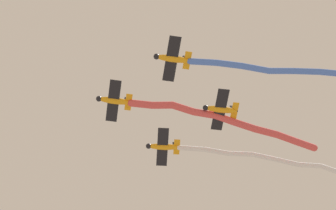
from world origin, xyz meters
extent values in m
ellipsoid|color=orange|center=(-10.69, 2.38, 73.19)|extent=(4.34, 1.83, 0.87)
sphere|color=black|center=(-12.67, 2.85, 73.19)|extent=(0.89, 0.89, 0.74)
ellipsoid|color=#232833|center=(-11.21, 2.50, 73.52)|extent=(1.17, 0.81, 0.46)
cube|color=black|center=(-10.84, 2.41, 73.08)|extent=(2.84, 6.36, 0.12)
cube|color=orange|center=(-8.96, 1.96, 73.27)|extent=(1.35, 2.54, 0.10)
cube|color=black|center=(-9.04, 1.98, 73.72)|extent=(0.97, 0.34, 1.20)
cylinder|color=#DB4C4C|center=(-7.32, 1.48, 73.05)|extent=(2.96, 1.70, 1.14)
cylinder|color=#DB4C4C|center=(-4.77, 0.65, 73.08)|extent=(2.87, 1.74, 1.21)
cylinder|color=#DB4C4C|center=(-2.11, 0.07, 73.00)|extent=(3.07, 1.23, 1.34)
cylinder|color=#DB4C4C|center=(0.79, -0.29, 72.91)|extent=(3.15, 1.34, 1.17)
cylinder|color=#DB4C4C|center=(3.55, -0.52, 72.95)|extent=(2.64, 0.98, 1.08)
cylinder|color=#DB4C4C|center=(6.29, -0.67, 72.70)|extent=(3.12, 1.19, 1.30)
cylinder|color=#DB4C4C|center=(9.24, -0.99, 72.40)|extent=(3.16, 1.31, 1.16)
cylinder|color=#DB4C4C|center=(12.19, -1.11, 72.38)|extent=(3.04, 1.09, 1.11)
cylinder|color=#DB4C4C|center=(15.02, -1.00, 72.50)|extent=(2.78, 0.99, 1.00)
sphere|color=#DB4C4C|center=(-8.62, 1.89, 73.14)|extent=(0.93, 0.93, 0.93)
sphere|color=#DB4C4C|center=(-6.01, 1.08, 72.96)|extent=(0.93, 0.93, 0.93)
sphere|color=#DB4C4C|center=(-3.53, 0.22, 73.21)|extent=(0.93, 0.93, 0.93)
sphere|color=#DB4C4C|center=(-0.69, -0.08, 72.80)|extent=(0.93, 0.93, 0.93)
sphere|color=#DB4C4C|center=(2.26, -0.50, 73.03)|extent=(0.93, 0.93, 0.93)
sphere|color=#DB4C4C|center=(4.83, -0.54, 72.88)|extent=(0.93, 0.93, 0.93)
sphere|color=#DB4C4C|center=(7.75, -0.80, 72.51)|extent=(0.93, 0.93, 0.93)
sphere|color=#DB4C4C|center=(10.72, -1.18, 72.29)|extent=(0.93, 0.93, 0.93)
sphere|color=#DB4C4C|center=(13.65, -1.03, 72.47)|extent=(0.93, 0.93, 0.93)
sphere|color=#DB4C4C|center=(16.39, -0.97, 72.54)|extent=(0.93, 0.93, 0.93)
ellipsoid|color=orange|center=(-6.10, -6.21, 72.79)|extent=(4.34, 1.82, 0.87)
sphere|color=black|center=(-8.08, -5.75, 72.79)|extent=(0.89, 0.89, 0.74)
ellipsoid|color=#232833|center=(-6.62, -6.09, 73.12)|extent=(1.17, 0.81, 0.46)
cube|color=black|center=(-6.24, -6.18, 72.68)|extent=(2.83, 6.36, 0.12)
cube|color=orange|center=(-4.36, -6.62, 72.87)|extent=(1.34, 2.54, 0.10)
cube|color=black|center=(-4.44, -6.60, 73.32)|extent=(0.97, 0.33, 1.20)
cylinder|color=#4C75DB|center=(-2.47, -7.21, 72.74)|extent=(3.36, 1.77, 0.79)
cylinder|color=#4C75DB|center=(0.61, -8.13, 72.69)|extent=(3.28, 1.57, 0.90)
cylinder|color=#4C75DB|center=(3.88, -8.82, 72.71)|extent=(3.65, 1.33, 0.94)
cylinder|color=#4C75DB|center=(7.07, -9.60, 72.92)|extent=(3.21, 1.73, 1.05)
cylinder|color=#4C75DB|center=(10.08, -10.63, 73.09)|extent=(3.42, 1.82, 0.89)
cylinder|color=#4C75DB|center=(13.21, -11.66, 73.07)|extent=(3.39, 1.72, 0.93)
sphere|color=#4C75DB|center=(-4.03, -6.70, 72.74)|extent=(0.78, 0.78, 0.78)
sphere|color=#4C75DB|center=(-0.92, -7.73, 72.74)|extent=(0.78, 0.78, 0.78)
sphere|color=#4C75DB|center=(2.13, -8.54, 72.63)|extent=(0.78, 0.78, 0.78)
sphere|color=#4C75DB|center=(5.62, -9.10, 72.79)|extent=(0.78, 0.78, 0.78)
sphere|color=#4C75DB|center=(8.51, -10.09, 73.04)|extent=(0.78, 0.78, 0.78)
sphere|color=#4C75DB|center=(11.65, -11.17, 73.14)|extent=(0.78, 0.78, 0.78)
ellipsoid|color=orange|center=(-2.10, 6.97, 73.49)|extent=(4.31, 2.20, 0.87)
sphere|color=black|center=(-4.03, 7.63, 73.49)|extent=(0.94, 0.94, 0.74)
ellipsoid|color=#232833|center=(-2.61, 7.15, 73.82)|extent=(1.19, 0.89, 0.46)
cube|color=black|center=(-2.24, 7.02, 73.38)|extent=(3.38, 6.33, 0.12)
cube|color=orange|center=(-0.41, 6.40, 73.57)|extent=(1.55, 2.55, 0.10)
cube|color=black|center=(-0.49, 6.42, 74.02)|extent=(0.95, 0.42, 1.20)
cylinder|color=white|center=(1.64, 5.76, 73.42)|extent=(3.65, 1.70, 0.72)
cylinder|color=white|center=(4.93, 4.92, 73.36)|extent=(3.29, 1.28, 0.76)
cylinder|color=white|center=(8.07, 4.18, 73.48)|extent=(3.39, 1.52, 1.01)
cylinder|color=white|center=(11.37, 3.55, 73.65)|extent=(3.56, 1.08, 0.72)
cylinder|color=white|center=(14.69, 3.12, 73.60)|extent=(3.29, 1.12, 0.84)
cylinder|color=white|center=(17.84, 2.51, 73.67)|extent=(3.36, 1.43, 0.98)
cylinder|color=white|center=(21.09, 2.08, 73.73)|extent=(3.42, 0.77, 0.84)
sphere|color=white|center=(-0.09, 6.29, 73.44)|extent=(0.68, 0.68, 0.68)
sphere|color=white|center=(3.36, 5.23, 73.40)|extent=(0.68, 0.68, 0.68)
sphere|color=white|center=(6.50, 4.62, 73.32)|extent=(0.68, 0.68, 0.68)
sphere|color=white|center=(9.64, 3.75, 73.63)|extent=(0.68, 0.68, 0.68)
sphere|color=white|center=(13.11, 3.34, 73.68)|extent=(0.68, 0.68, 0.68)
sphere|color=white|center=(16.27, 2.89, 73.52)|extent=(0.68, 0.68, 0.68)
sphere|color=white|center=(19.41, 2.12, 73.81)|extent=(0.68, 0.68, 0.68)
ellipsoid|color=orange|center=(2.49, -1.62, 72.99)|extent=(4.34, 1.93, 0.87)
sphere|color=black|center=(0.53, -1.10, 72.99)|extent=(0.90, 0.90, 0.74)
ellipsoid|color=#232833|center=(1.98, -1.48, 73.32)|extent=(1.18, 0.83, 0.46)
cube|color=black|center=(2.35, -1.58, 72.88)|extent=(2.99, 6.36, 0.12)
cube|color=orange|center=(4.22, -2.08, 73.07)|extent=(1.40, 2.55, 0.10)
cube|color=black|center=(4.14, -2.05, 73.52)|extent=(0.96, 0.36, 1.20)
camera|label=1|loc=(-19.72, -38.57, 5.06)|focal=66.44mm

